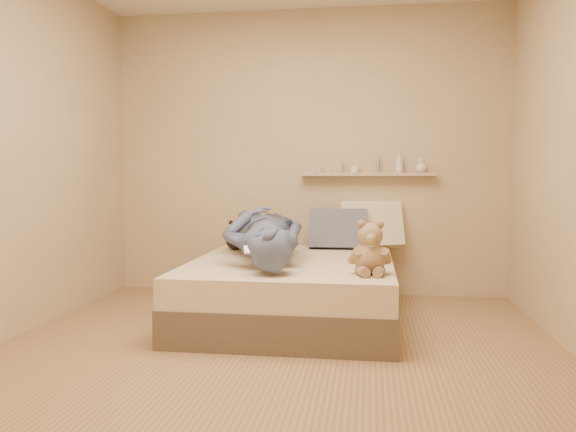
% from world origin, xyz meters
% --- Properties ---
extents(room, '(3.80, 3.80, 3.80)m').
position_xyz_m(room, '(0.00, 0.00, 1.30)').
color(room, '#99764F').
rests_on(room, ground).
extents(bed, '(1.50, 1.90, 0.45)m').
position_xyz_m(bed, '(0.00, 0.93, 0.22)').
color(bed, brown).
rests_on(bed, floor).
extents(game_console, '(0.17, 0.11, 0.05)m').
position_xyz_m(game_console, '(-0.18, 0.40, 0.59)').
color(game_console, '#B2B6BA').
rests_on(game_console, bed).
extents(teddy_bear, '(0.29, 0.28, 0.36)m').
position_xyz_m(teddy_bear, '(0.58, 0.35, 0.60)').
color(teddy_bear, '#A7775C').
rests_on(teddy_bear, bed).
extents(dark_plush, '(0.17, 0.17, 0.26)m').
position_xyz_m(dark_plush, '(-0.57, 1.40, 0.56)').
color(dark_plush, black).
rests_on(dark_plush, bed).
extents(pillow_cream, '(0.61, 0.43, 0.43)m').
position_xyz_m(pillow_cream, '(0.58, 1.76, 0.65)').
color(pillow_cream, beige).
rests_on(pillow_cream, bed).
extents(pillow_grey, '(0.50, 0.24, 0.37)m').
position_xyz_m(pillow_grey, '(0.30, 1.62, 0.62)').
color(pillow_grey, slate).
rests_on(pillow_grey, bed).
extents(person, '(1.00, 1.79, 0.41)m').
position_xyz_m(person, '(-0.23, 0.93, 0.65)').
color(person, '#4D5679').
rests_on(person, bed).
extents(wall_shelf, '(1.20, 0.12, 0.03)m').
position_xyz_m(wall_shelf, '(0.55, 1.84, 1.10)').
color(wall_shelf, tan).
rests_on(wall_shelf, wall_back).
extents(shelf_bottles, '(0.99, 0.10, 0.19)m').
position_xyz_m(shelf_bottles, '(0.70, 1.84, 1.18)').
color(shelf_bottles, beige).
rests_on(shelf_bottles, wall_shelf).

